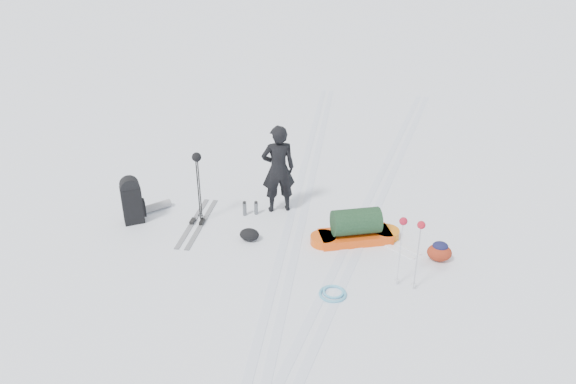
% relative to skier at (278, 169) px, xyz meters
% --- Properties ---
extents(ground, '(200.00, 200.00, 0.00)m').
position_rel_skier_xyz_m(ground, '(0.46, -0.98, -0.88)').
color(ground, white).
rests_on(ground, ground).
extents(ski_tracks, '(3.38, 17.97, 0.01)m').
position_rel_skier_xyz_m(ski_tracks, '(1.07, -0.11, -0.88)').
color(ski_tracks, silver).
rests_on(ski_tracks, ground).
extents(skier, '(0.76, 0.64, 1.77)m').
position_rel_skier_xyz_m(skier, '(0.00, 0.00, 0.00)').
color(skier, black).
rests_on(skier, ground).
extents(pulk_sled, '(1.69, 1.04, 0.63)m').
position_rel_skier_xyz_m(pulk_sled, '(1.59, -0.83, -0.64)').
color(pulk_sled, '#E0470D').
rests_on(pulk_sled, ground).
extents(expedition_rucksack, '(0.70, 0.99, 0.93)m').
position_rel_skier_xyz_m(expedition_rucksack, '(-2.55, -0.95, -0.46)').
color(expedition_rucksack, black).
rests_on(expedition_rucksack, ground).
extents(ski_poles_black, '(0.17, 0.18, 1.41)m').
position_rel_skier_xyz_m(ski_poles_black, '(-1.35, -0.72, 0.27)').
color(ski_poles_black, black).
rests_on(ski_poles_black, ground).
extents(ski_poles_silver, '(0.39, 0.18, 1.23)m').
position_rel_skier_xyz_m(ski_poles_silver, '(2.50, -2.04, 0.14)').
color(ski_poles_silver, silver).
rests_on(ski_poles_silver, ground).
extents(touring_skis_grey, '(0.36, 1.87, 0.07)m').
position_rel_skier_xyz_m(touring_skis_grey, '(-1.39, -0.83, -0.87)').
color(touring_skis_grey, gray).
rests_on(touring_skis_grey, ground).
extents(touring_skis_white, '(1.68, 1.34, 0.07)m').
position_rel_skier_xyz_m(touring_skis_white, '(1.94, -0.59, -0.87)').
color(touring_skis_white, white).
rests_on(touring_skis_white, ground).
extents(rope_coil, '(0.56, 0.56, 0.05)m').
position_rel_skier_xyz_m(rope_coil, '(1.41, -2.46, -0.86)').
color(rope_coil, '#4FA0C1').
rests_on(rope_coil, ground).
extents(small_daypack, '(0.42, 0.32, 0.36)m').
position_rel_skier_xyz_m(small_daypack, '(3.04, -1.16, -0.71)').
color(small_daypack, maroon).
rests_on(small_daypack, ground).
extents(thermos_pair, '(0.30, 0.18, 0.29)m').
position_rel_skier_xyz_m(thermos_pair, '(-0.50, -0.30, -0.75)').
color(thermos_pair, '#55585C').
rests_on(thermos_pair, ground).
extents(stuff_sack, '(0.38, 0.30, 0.22)m').
position_rel_skier_xyz_m(stuff_sack, '(-0.27, -1.20, -0.77)').
color(stuff_sack, black).
rests_on(stuff_sack, ground).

